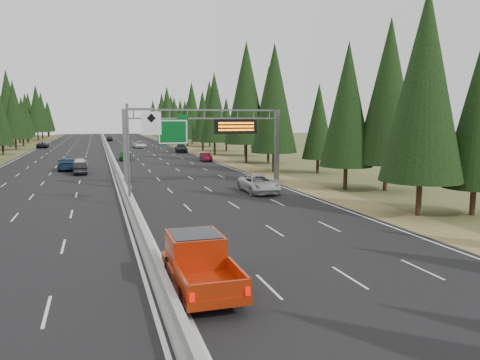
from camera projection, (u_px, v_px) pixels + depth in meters
name	position (u px, v px, depth m)	size (l,w,h in m)	color
road	(110.00, 155.00, 88.64)	(32.00, 260.00, 0.08)	black
shoulder_right	(202.00, 153.00, 93.81)	(3.60, 260.00, 0.06)	olive
shoulder_left	(7.00, 158.00, 83.47)	(3.60, 260.00, 0.06)	#485025
median_barrier	(110.00, 153.00, 88.59)	(0.70, 260.00, 0.85)	gray
sign_gantry	(211.00, 135.00, 47.77)	(16.75, 0.98, 7.80)	slate
hov_sign_pole	(136.00, 148.00, 36.03)	(2.80, 0.50, 8.00)	slate
tree_row_right	(236.00, 107.00, 83.54)	(11.86, 241.54, 18.81)	black
silver_minivan	(259.00, 184.00, 43.56)	(2.73, 5.91, 1.64)	silver
red_pickup	(198.00, 258.00, 19.26)	(2.29, 6.41, 2.09)	black
car_ahead_green	(125.00, 155.00, 77.54)	(1.83, 4.55, 1.55)	#114C1C
car_ahead_dkred	(206.00, 157.00, 75.51)	(1.42, 4.08, 1.35)	#580C1C
car_ahead_dkgrey	(181.00, 148.00, 95.71)	(2.29, 5.62, 1.63)	black
car_ahead_white	(140.00, 145.00, 109.51)	(2.50, 5.42, 1.51)	silver
car_ahead_far	(109.00, 139.00, 143.53)	(1.78, 4.43, 1.51)	black
car_onc_near	(80.00, 168.00, 58.04)	(1.59, 4.56, 1.50)	black
car_onc_blue	(67.00, 164.00, 62.53)	(2.28, 5.62, 1.63)	navy
car_onc_white	(80.00, 163.00, 64.19)	(1.83, 4.55, 1.55)	white
car_onc_far	(43.00, 145.00, 109.91)	(2.39, 5.18, 1.44)	black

